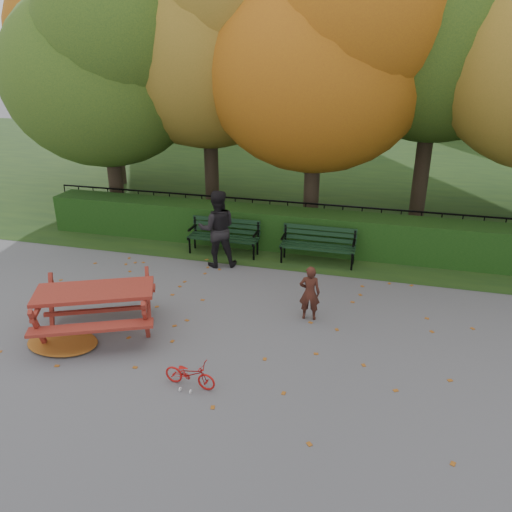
% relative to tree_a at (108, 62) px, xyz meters
% --- Properties ---
extents(ground, '(90.00, 90.00, 0.00)m').
position_rel_tree_a_xyz_m(ground, '(5.19, -5.58, -4.52)').
color(ground, slate).
rests_on(ground, ground).
extents(grass_strip, '(90.00, 90.00, 0.00)m').
position_rel_tree_a_xyz_m(grass_strip, '(5.19, 8.42, -4.52)').
color(grass_strip, '#1A3415').
rests_on(grass_strip, ground).
extents(building_left, '(10.00, 7.00, 15.00)m').
position_rel_tree_a_xyz_m(building_left, '(-3.81, 20.42, 2.98)').
color(building_left, tan).
rests_on(building_left, ground).
extents(building_right, '(9.00, 6.00, 12.00)m').
position_rel_tree_a_xyz_m(building_right, '(13.19, 22.42, 1.48)').
color(building_right, tan).
rests_on(building_right, ground).
extents(hedge, '(13.00, 0.90, 1.00)m').
position_rel_tree_a_xyz_m(hedge, '(5.19, -1.08, -4.02)').
color(hedge, black).
rests_on(hedge, ground).
extents(iron_fence, '(14.00, 0.04, 1.02)m').
position_rel_tree_a_xyz_m(iron_fence, '(5.19, -0.28, -3.98)').
color(iron_fence, black).
rests_on(iron_fence, ground).
extents(tree_a, '(5.88, 5.60, 7.48)m').
position_rel_tree_a_xyz_m(tree_a, '(0.00, 0.00, 0.00)').
color(tree_a, '#312319').
rests_on(tree_a, ground).
extents(tree_b, '(6.72, 6.40, 8.79)m').
position_rel_tree_a_xyz_m(tree_b, '(2.74, 1.17, 0.88)').
color(tree_b, '#312319').
rests_on(tree_b, ground).
extents(tree_c, '(6.30, 6.00, 8.00)m').
position_rel_tree_a_xyz_m(tree_c, '(6.02, 0.38, 0.30)').
color(tree_c, '#312319').
rests_on(tree_c, ground).
extents(tree_d, '(7.14, 6.80, 9.58)m').
position_rel_tree_a_xyz_m(tree_d, '(9.07, 1.65, 1.46)').
color(tree_d, '#312319').
rests_on(tree_d, ground).
extents(tree_f, '(6.93, 6.60, 9.19)m').
position_rel_tree_a_xyz_m(tree_f, '(-1.94, 3.66, 1.17)').
color(tree_f, '#312319').
rests_on(tree_f, ground).
extents(bench_left, '(1.80, 0.57, 0.88)m').
position_rel_tree_a_xyz_m(bench_left, '(3.89, -1.88, -4.00)').
color(bench_left, black).
rests_on(bench_left, ground).
extents(bench_right, '(1.80, 0.57, 0.88)m').
position_rel_tree_a_xyz_m(bench_right, '(6.29, -1.88, -4.00)').
color(bench_right, black).
rests_on(bench_right, ground).
extents(picnic_table, '(2.57, 2.37, 1.01)m').
position_rel_tree_a_xyz_m(picnic_table, '(2.89, -6.21, -3.83)').
color(picnic_table, maroon).
rests_on(picnic_table, ground).
extents(leaf_pile, '(1.51, 1.23, 0.09)m').
position_rel_tree_a_xyz_m(leaf_pile, '(2.47, -6.74, -4.47)').
color(leaf_pile, brown).
rests_on(leaf_pile, ground).
extents(leaf_scatter, '(9.00, 5.70, 0.01)m').
position_rel_tree_a_xyz_m(leaf_scatter, '(5.19, -5.28, -4.51)').
color(leaf_scatter, brown).
rests_on(leaf_scatter, ground).
extents(child, '(0.43, 0.31, 1.10)m').
position_rel_tree_a_xyz_m(child, '(6.54, -4.68, -3.97)').
color(child, '#3D1B13').
rests_on(child, ground).
extents(adult, '(1.10, 0.98, 1.86)m').
position_rel_tree_a_xyz_m(adult, '(3.99, -2.68, -3.59)').
color(adult, black).
rests_on(adult, ground).
extents(bicycle, '(0.87, 0.37, 0.45)m').
position_rel_tree_a_xyz_m(bicycle, '(5.11, -7.25, -4.30)').
color(bicycle, '#B21310').
rests_on(bicycle, ground).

